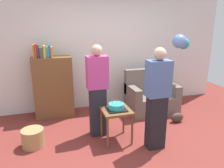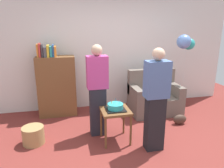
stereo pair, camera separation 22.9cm
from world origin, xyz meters
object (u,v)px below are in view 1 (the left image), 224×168
Objects in this scene: bookshelf at (53,86)px; balloon_bunch at (181,42)px; person_holding_cake at (157,99)px; wicker_basket at (33,138)px; couch at (151,97)px; person_blowing_candles at (97,91)px; side_table at (116,114)px; handbag at (177,117)px; birthday_cake at (116,107)px.

bookshelf is 0.91× the size of balloon_bunch.
person_holding_cake is 4.53× the size of wicker_basket.
couch is 0.67× the size of person_blowing_candles.
bookshelf reaches higher than side_table.
person_blowing_candles is (-1.40, -0.71, 0.49)m from couch.
bookshelf is 2.75× the size of side_table.
side_table is 1.50m from handbag.
person_blowing_candles is 2.25m from balloon_bunch.
bookshelf is (-2.13, 0.34, 0.34)m from couch.
bookshelf is at bearing 125.52° from person_blowing_candles.
side_table is 0.35× the size of person_holding_cake.
handbag is (2.39, -1.04, -0.58)m from bookshelf.
person_holding_cake is at bearing -34.55° from birthday_cake.
birthday_cake reaches higher than handbag.
birthday_cake is at bearing -34.92° from person_holding_cake.
couch is 2.66m from wicker_basket.
person_holding_cake reaches higher than side_table.
handbag is at bearing -69.48° from couch.
birthday_cake is (0.98, -1.36, -0.06)m from bookshelf.
balloon_bunch is (2.03, 0.64, 0.73)m from person_blowing_candles.
birthday_cake is 0.20× the size of person_holding_cake.
couch is at bearing 110.52° from handbag.
person_holding_cake reaches higher than birthday_cake.
couch is 1.38m from balloon_bunch.
wicker_basket is at bearing -177.87° from handbag.
person_holding_cake is (0.79, -0.68, 0.00)m from person_blowing_candles.
side_table is at bearing -167.43° from handbag.
birthday_cake is (0.00, 0.00, 0.14)m from side_table.
balloon_bunch is (0.63, -0.07, 1.23)m from couch.
birthday_cake is 0.45m from person_blowing_candles.
bookshelf is at bearing 170.91° from couch.
bookshelf is 1.68m from side_table.
wicker_basket is (-0.39, -1.14, -0.53)m from bookshelf.
balloon_bunch is at bearing -133.51° from person_holding_cake.
birthday_cake is 2.23m from balloon_bunch.
birthday_cake is at bearing -54.26° from bookshelf.
bookshelf is 1.67m from birthday_cake.
person_blowing_candles reaches higher than side_table.
person_blowing_candles is at bearing -162.53° from balloon_bunch.
balloon_bunch reaches higher than bookshelf.
balloon_bunch reaches higher than wicker_basket.
birthday_cake is 0.20× the size of person_blowing_candles.
person_holding_cake is at bearing -48.71° from bookshelf.
balloon_bunch reaches higher than handbag.
birthday_cake is 1.46m from wicker_basket.
couch is at bearing -114.10° from person_holding_cake.
bookshelf is 4.38× the size of wicker_basket.
handbag is at bearing -120.08° from balloon_bunch.
handbag is at bearing 1.01° from person_blowing_candles.
bookshelf is at bearing 71.12° from wicker_basket.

